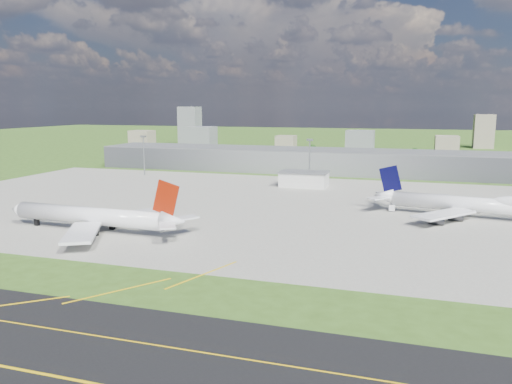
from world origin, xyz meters
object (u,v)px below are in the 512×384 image
(tug_yellow, at_px, (125,218))
(van_white_near, at_px, (392,208))
(airliner_blue_quad, at_px, (472,205))
(van_white_far, at_px, (476,210))
(airliner_red_twin, at_px, (95,217))

(tug_yellow, bearing_deg, van_white_near, 7.55)
(airliner_blue_quad, xyz_separation_m, van_white_near, (-31.33, 4.62, -4.13))
(van_white_near, bearing_deg, airliner_blue_quad, -96.65)
(tug_yellow, bearing_deg, van_white_far, 3.89)
(airliner_blue_quad, height_order, van_white_far, airliner_blue_quad)
(van_white_near, bearing_deg, van_white_far, -77.49)
(tug_yellow, xyz_separation_m, van_white_far, (135.07, 56.48, 0.17))
(tug_yellow, relative_size, van_white_far, 1.00)
(airliner_red_twin, relative_size, airliner_blue_quad, 0.98)
(airliner_red_twin, height_order, airliner_blue_quad, airliner_red_twin)
(airliner_blue_quad, distance_m, van_white_near, 31.93)
(airliner_red_twin, distance_m, airliner_blue_quad, 147.34)
(van_white_near, relative_size, van_white_far, 1.37)
(van_white_far, bearing_deg, van_white_near, -167.98)
(airliner_red_twin, distance_m, van_white_far, 155.06)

